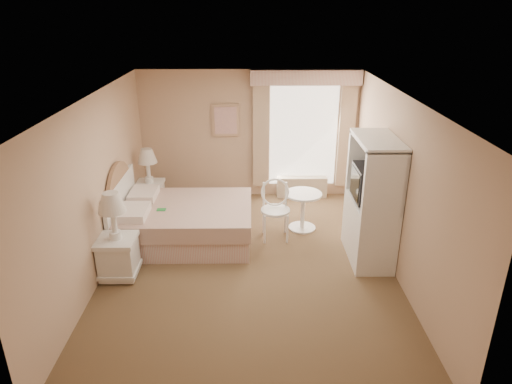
{
  "coord_description": "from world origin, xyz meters",
  "views": [
    {
      "loc": [
        0.04,
        -5.87,
        3.61
      ],
      "look_at": [
        0.11,
        0.3,
        1.06
      ],
      "focal_mm": 32.0,
      "sensor_mm": 36.0,
      "label": 1
    }
  ],
  "objects_px": {
    "round_table": "(303,205)",
    "armoire": "(371,210)",
    "nightstand_near": "(117,247)",
    "bed": "(180,221)",
    "nightstand_far": "(150,188)",
    "cafe_chair": "(275,205)"
  },
  "relations": [
    {
      "from": "round_table",
      "to": "armoire",
      "type": "bearing_deg",
      "value": -47.35
    },
    {
      "from": "nightstand_near",
      "to": "bed",
      "type": "bearing_deg",
      "value": 56.29
    },
    {
      "from": "bed",
      "to": "nightstand_far",
      "type": "distance_m",
      "value": 1.37
    },
    {
      "from": "nightstand_far",
      "to": "armoire",
      "type": "xyz_separation_m",
      "value": [
        3.65,
        -1.73,
        0.33
      ]
    },
    {
      "from": "nightstand_far",
      "to": "armoire",
      "type": "relative_size",
      "value": 0.63
    },
    {
      "from": "nightstand_near",
      "to": "cafe_chair",
      "type": "xyz_separation_m",
      "value": [
        2.27,
        1.2,
        0.09
      ]
    },
    {
      "from": "nightstand_near",
      "to": "round_table",
      "type": "relative_size",
      "value": 1.92
    },
    {
      "from": "nightstand_far",
      "to": "cafe_chair",
      "type": "distance_m",
      "value": 2.5
    },
    {
      "from": "cafe_chair",
      "to": "nightstand_far",
      "type": "bearing_deg",
      "value": 154.35
    },
    {
      "from": "bed",
      "to": "nightstand_near",
      "type": "relative_size",
      "value": 1.66
    },
    {
      "from": "nightstand_far",
      "to": "round_table",
      "type": "relative_size",
      "value": 1.8
    },
    {
      "from": "bed",
      "to": "armoire",
      "type": "relative_size",
      "value": 1.12
    },
    {
      "from": "nightstand_far",
      "to": "armoire",
      "type": "bearing_deg",
      "value": -25.4
    },
    {
      "from": "cafe_chair",
      "to": "bed",
      "type": "bearing_deg",
      "value": -176.49
    },
    {
      "from": "bed",
      "to": "nightstand_far",
      "type": "relative_size",
      "value": 1.77
    },
    {
      "from": "bed",
      "to": "armoire",
      "type": "distance_m",
      "value": 3.02
    },
    {
      "from": "nightstand_far",
      "to": "round_table",
      "type": "xyz_separation_m",
      "value": [
        2.76,
        -0.76,
        -0.01
      ]
    },
    {
      "from": "nightstand_far",
      "to": "round_table",
      "type": "height_order",
      "value": "nightstand_far"
    },
    {
      "from": "armoire",
      "to": "nightstand_near",
      "type": "bearing_deg",
      "value": -172.17
    },
    {
      "from": "round_table",
      "to": "cafe_chair",
      "type": "distance_m",
      "value": 0.57
    },
    {
      "from": "bed",
      "to": "armoire",
      "type": "height_order",
      "value": "armoire"
    },
    {
      "from": "round_table",
      "to": "armoire",
      "type": "xyz_separation_m",
      "value": [
        0.9,
        -0.97,
        0.34
      ]
    }
  ]
}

